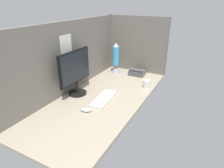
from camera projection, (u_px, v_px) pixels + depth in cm
name	position (u px, v px, depth cm)	size (l,w,h in cm)	color
ground_plane	(102.00, 97.00, 191.10)	(180.00, 80.00, 3.00)	tan
cubicle_wall_back	(69.00, 57.00, 192.42)	(180.00, 5.50, 69.62)	slate
cubicle_wall_side	(136.00, 44.00, 247.25)	(5.00, 80.00, 69.62)	slate
monitor	(75.00, 71.00, 185.64)	(43.06, 18.00, 44.18)	black
keyboard	(104.00, 98.00, 183.82)	(37.00, 13.00, 2.00)	silver
mouse	(86.00, 110.00, 163.92)	(5.60, 9.60, 3.40)	silver
mug_ceramic_white	(147.00, 84.00, 207.06)	(11.00, 7.78, 8.72)	white
lava_lamp	(116.00, 61.00, 244.96)	(11.78, 11.78, 38.55)	#A5A5AD
desk_phone	(137.00, 72.00, 243.00)	(17.99, 19.88, 8.80)	#4C4C51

